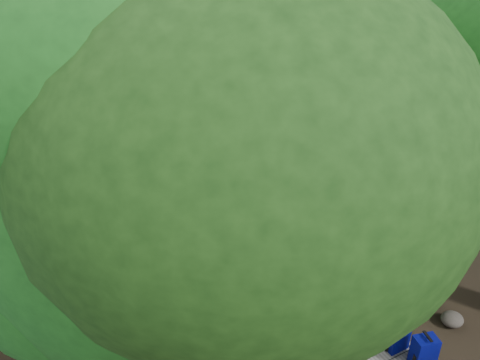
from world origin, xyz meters
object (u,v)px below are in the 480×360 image
backpack_right_d (365,305)px  duffel_right_khaki (352,294)px  backpack_left_d (301,320)px  duffel_right_black (332,279)px  backpack_right_c (397,333)px  kayak (36,138)px  backpack_right_b (424,351)px  sun_lounger (203,112)px  backpack_left_c (329,357)px  lone_suitcase_on_sand (164,133)px  suitcase_on_boardwalk (304,328)px

backpack_right_d → duffel_right_khaki: 0.49m
backpack_left_d → duffel_right_khaki: (1.40, 0.23, -0.12)m
backpack_left_d → duffel_right_black: 1.48m
backpack_right_c → backpack_right_d: (0.00, 0.85, -0.05)m
backpack_right_c → kayak: size_ratio=0.24×
duffel_right_khaki → backpack_right_b: bearing=-82.9°
backpack_left_d → sun_lounger: backpack_left_d is taller
backpack_left_c → duffel_right_khaki: (1.55, 1.25, -0.25)m
duffel_right_black → lone_suitcase_on_sand: 9.66m
suitcase_on_boardwalk → sun_lounger: size_ratio=0.32×
sun_lounger → suitcase_on_boardwalk: bearing=-94.6°
duffel_right_khaki → lone_suitcase_on_sand: lone_suitcase_on_sand is taller
backpack_left_c → backpack_right_d: bearing=30.5°
backpack_right_c → duffel_right_black: backpack_right_c is taller
backpack_right_c → backpack_right_d: backpack_right_c is taller
duffel_right_khaki → backpack_right_c: bearing=-87.0°
lone_suitcase_on_sand → backpack_right_c: bearing=-103.4°
kayak → sun_lounger: sun_lounger is taller
lone_suitcase_on_sand → backpack_right_b: bearing=-103.0°
backpack_right_b → duffel_right_black: (-0.12, 2.35, -0.11)m
backpack_left_d → suitcase_on_boardwalk: 0.18m
suitcase_on_boardwalk → backpack_right_c: bearing=-20.8°
backpack_left_c → backpack_right_b: backpack_left_c is taller
backpack_right_c → suitcase_on_boardwalk: size_ratio=1.21×
backpack_right_b → duffel_right_black: size_ratio=0.93×
backpack_left_c → backpack_right_d: backpack_left_c is taller
lone_suitcase_on_sand → kayak: (-4.22, 2.14, -0.18)m
lone_suitcase_on_sand → backpack_left_c: bearing=-110.8°
backpack_left_d → kayak: 12.94m
backpack_right_b → sun_lounger: size_ratio=0.40×
backpack_left_c → backpack_right_b: 1.67m
lone_suitcase_on_sand → sun_lounger: (2.28, 1.59, -0.03)m
backpack_left_c → duffel_right_black: (1.44, 1.76, -0.19)m
duffel_right_khaki → kayak: (-4.62, 12.30, -0.13)m
duffel_right_black → suitcase_on_boardwalk: (-1.34, -0.90, 0.05)m
suitcase_on_boardwalk → duffel_right_black: bearing=47.1°
backpack_left_c → backpack_right_c: bearing=-0.2°
backpack_left_c → suitcase_on_boardwalk: (0.10, 0.85, -0.14)m
backpack_left_c → lone_suitcase_on_sand: (1.15, 11.42, -0.21)m
backpack_right_b → kayak: (-4.63, 14.15, -0.31)m
suitcase_on_boardwalk → sun_lounger: (3.33, 12.15, -0.10)m
backpack_left_c → duffel_right_black: size_ratio=1.12×
backpack_right_b → lone_suitcase_on_sand: (-0.41, 12.01, -0.13)m
backpack_right_b → lone_suitcase_on_sand: backpack_right_b is taller
backpack_left_d → duffel_right_khaki: size_ratio=1.12×
backpack_right_c → lone_suitcase_on_sand: bearing=91.6°
duffel_right_black → kayak: (-4.52, 11.80, -0.20)m
backpack_right_d → lone_suitcase_on_sand: size_ratio=0.94×
backpack_left_d → backpack_right_c: (1.31, -1.09, 0.05)m
suitcase_on_boardwalk → kayak: suitcase_on_boardwalk is taller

